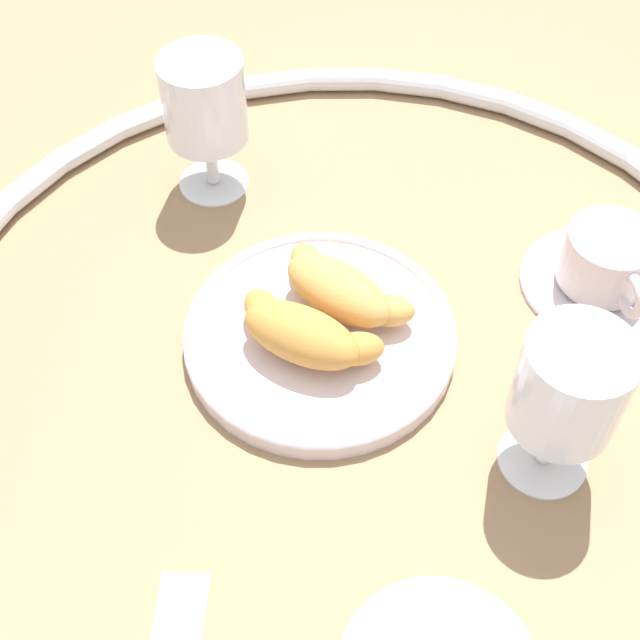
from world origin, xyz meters
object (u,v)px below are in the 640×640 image
object	(u,v)px
pastry_plate	(320,335)
croissant_small	(340,289)
juice_glass_left	(568,393)
croissant_large	(303,333)
sugar_packet	(181,608)
coffee_cup_far	(605,266)
juice_glass_right	(205,106)

from	to	relation	value
pastry_plate	croissant_small	distance (m)	0.04
pastry_plate	juice_glass_left	size ratio (longest dim) A/B	1.62
croissant_large	sugar_packet	xyz separation A→B (m)	(0.11, -0.19, -0.03)
pastry_plate	sugar_packet	world-z (taller)	pastry_plate
juice_glass_left	coffee_cup_far	bearing A→B (deg)	116.52
croissant_large	juice_glass_left	xyz separation A→B (m)	(0.19, 0.08, 0.05)
juice_glass_right	sugar_packet	distance (m)	0.43
juice_glass_left	juice_glass_right	world-z (taller)	same
pastry_plate	juice_glass_right	distance (m)	0.24
croissant_large	juice_glass_right	distance (m)	0.24
pastry_plate	juice_glass_right	xyz separation A→B (m)	(-0.22, 0.05, 0.08)
coffee_cup_far	juice_glass_right	size ratio (longest dim) A/B	0.97
croissant_large	sugar_packet	world-z (taller)	croissant_large
croissant_large	croissant_small	size ratio (longest dim) A/B	0.94
coffee_cup_far	juice_glass_left	xyz separation A→B (m)	(0.09, -0.17, 0.07)
coffee_cup_far	juice_glass_left	size ratio (longest dim) A/B	0.97
juice_glass_left	pastry_plate	bearing A→B (deg)	-163.47
coffee_cup_far	juice_glass_left	world-z (taller)	juice_glass_left
croissant_small	coffee_cup_far	size ratio (longest dim) A/B	0.99
croissant_large	juice_glass_left	world-z (taller)	juice_glass_left
croissant_small	coffee_cup_far	distance (m)	0.23
croissant_small	juice_glass_right	bearing A→B (deg)	175.54
coffee_cup_far	juice_glass_right	xyz separation A→B (m)	(-0.33, -0.18, 0.07)
pastry_plate	juice_glass_left	distance (m)	0.22
juice_glass_left	sugar_packet	size ratio (longest dim) A/B	2.80
croissant_large	croissant_small	world-z (taller)	same
juice_glass_right	sugar_packet	xyz separation A→B (m)	(0.33, -0.26, -0.09)
juice_glass_right	croissant_large	bearing A→B (deg)	-17.09
croissant_large	coffee_cup_far	distance (m)	0.27
pastry_plate	croissant_large	xyz separation A→B (m)	(0.01, -0.02, 0.03)
croissant_large	sugar_packet	size ratio (longest dim) A/B	2.53
pastry_plate	croissant_large	bearing A→B (deg)	-72.89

